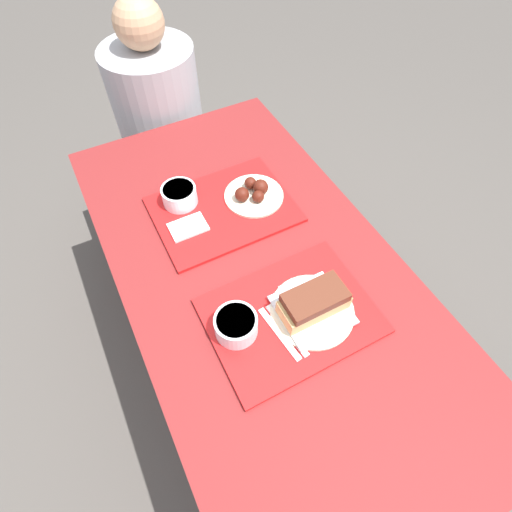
# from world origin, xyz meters

# --- Properties ---
(ground_plane) EXTENTS (12.00, 12.00, 0.00)m
(ground_plane) POSITION_xyz_m (0.00, 0.00, 0.00)
(ground_plane) COLOR #4C4742
(picnic_table) EXTENTS (0.78, 1.52, 0.77)m
(picnic_table) POSITION_xyz_m (0.00, 0.00, 0.66)
(picnic_table) COLOR maroon
(picnic_table) RESTS_ON ground_plane
(picnic_bench_far) EXTENTS (0.74, 0.28, 0.42)m
(picnic_bench_far) POSITION_xyz_m (0.00, 0.98, 0.35)
(picnic_bench_far) COLOR maroon
(picnic_bench_far) RESTS_ON ground_plane
(tray_near) EXTENTS (0.44, 0.33, 0.01)m
(tray_near) POSITION_xyz_m (-0.00, -0.18, 0.77)
(tray_near) COLOR red
(tray_near) RESTS_ON picnic_table
(tray_far) EXTENTS (0.44, 0.33, 0.01)m
(tray_far) POSITION_xyz_m (-0.00, 0.25, 0.77)
(tray_far) COLOR red
(tray_far) RESTS_ON picnic_table
(bowl_coleslaw_near) EXTENTS (0.11, 0.11, 0.06)m
(bowl_coleslaw_near) POSITION_xyz_m (-0.15, -0.15, 0.81)
(bowl_coleslaw_near) COLOR silver
(bowl_coleslaw_near) RESTS_ON tray_near
(brisket_sandwich_plate) EXTENTS (0.22, 0.22, 0.09)m
(brisket_sandwich_plate) POSITION_xyz_m (0.05, -0.19, 0.81)
(brisket_sandwich_plate) COLOR beige
(brisket_sandwich_plate) RESTS_ON tray_near
(plastic_fork_near) EXTENTS (0.04, 0.17, 0.00)m
(plastic_fork_near) POSITION_xyz_m (-0.06, -0.21, 0.78)
(plastic_fork_near) COLOR white
(plastic_fork_near) RESTS_ON tray_near
(plastic_knife_near) EXTENTS (0.04, 0.17, 0.00)m
(plastic_knife_near) POSITION_xyz_m (-0.03, -0.21, 0.78)
(plastic_knife_near) COLOR white
(plastic_knife_near) RESTS_ON tray_near
(condiment_packet) EXTENTS (0.04, 0.03, 0.01)m
(condiment_packet) POSITION_xyz_m (0.03, -0.10, 0.78)
(condiment_packet) COLOR #A59E93
(condiment_packet) RESTS_ON tray_near
(bowl_coleslaw_far) EXTENTS (0.11, 0.11, 0.06)m
(bowl_coleslaw_far) POSITION_xyz_m (-0.11, 0.34, 0.81)
(bowl_coleslaw_far) COLOR silver
(bowl_coleslaw_far) RESTS_ON tray_far
(wings_plate_far) EXTENTS (0.19, 0.19, 0.06)m
(wings_plate_far) POSITION_xyz_m (0.11, 0.25, 0.80)
(wings_plate_far) COLOR beige
(wings_plate_far) RESTS_ON tray_far
(napkin_far) EXTENTS (0.11, 0.08, 0.01)m
(napkin_far) POSITION_xyz_m (-0.13, 0.23, 0.78)
(napkin_far) COLOR white
(napkin_far) RESTS_ON tray_far
(person_seated_across) EXTENTS (0.37, 0.37, 0.72)m
(person_seated_across) POSITION_xyz_m (0.02, 0.98, 0.72)
(person_seated_across) COLOR #9E9EA3
(person_seated_across) RESTS_ON picnic_bench_far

